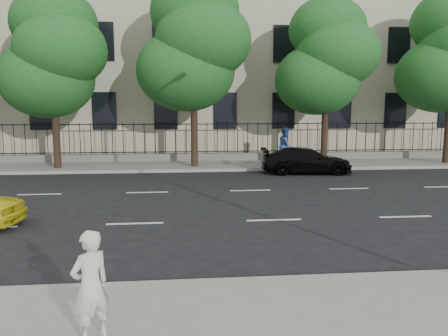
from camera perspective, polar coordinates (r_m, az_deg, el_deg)
The scene contains 12 objects.
ground at distance 10.54m, azimuth 9.42°, elevation -10.23°, with size 120.00×120.00×0.00m, color black.
near_sidewalk at distance 7.03m, azimuth 18.32°, elevation -19.64°, with size 60.00×4.00×0.15m, color gray.
far_sidewalk at distance 24.02m, azimuth 0.86°, elevation 0.42°, with size 60.00×4.00×0.15m, color gray.
lane_markings at distance 15.01m, azimuth 4.77°, elevation -4.57°, with size 49.60×4.62×0.01m, color silver, non-canonical shape.
masonry_building at distance 33.21m, azimuth -0.90°, elevation 18.04°, with size 34.60×12.11×18.50m.
iron_fence at distance 25.63m, azimuth 0.44°, elevation 2.19°, with size 30.00×0.50×2.20m.
tree_b at distance 24.01m, azimuth -21.36°, elevation 13.66°, with size 5.53×5.12×8.97m.
tree_c at distance 23.24m, azimuth -3.93°, elevation 15.80°, with size 5.89×5.50×9.80m.
tree_d at distance 24.40m, azimuth 13.27°, elevation 13.89°, with size 5.34×4.94×8.84m.
black_sedan at distance 21.78m, azimuth 10.70°, elevation 0.97°, with size 1.79×4.41×1.28m, color black.
woman_near at distance 6.28m, azimuth -17.05°, elevation -14.53°, with size 0.56×0.37×1.54m, color silver.
pedestrian_far at distance 24.19m, azimuth 8.07°, elevation 2.93°, with size 0.96×0.75×1.98m, color #29478A.
Camera 1 is at (-2.63, -9.66, 3.30)m, focal length 35.00 mm.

